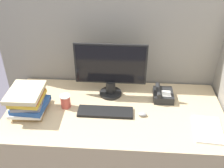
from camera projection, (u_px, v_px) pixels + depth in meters
cubicle_panel_rear at (118, 78)px, 2.34m from camera, size 2.03×0.04×1.59m
desk at (114, 146)px, 2.19m from camera, size 1.63×0.80×0.78m
monitor at (111, 70)px, 2.04m from camera, size 0.56×0.18×0.44m
keyboard at (105, 112)px, 1.95m from camera, size 0.41×0.13×0.02m
mouse at (143, 114)px, 1.91m from camera, size 0.06×0.04×0.03m
coffee_cup at (65, 101)px, 1.99m from camera, size 0.08×0.08×0.10m
book_stack at (29, 101)px, 1.91m from camera, size 0.27×0.31×0.20m
desk_telephone at (163, 95)px, 2.09m from camera, size 0.15×0.18×0.10m
paper_pile at (208, 129)px, 1.79m from camera, size 0.21×0.28×0.01m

